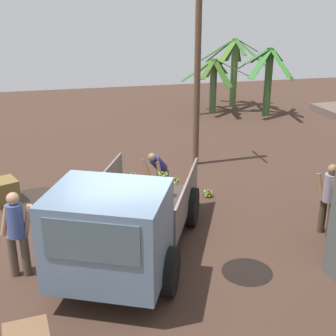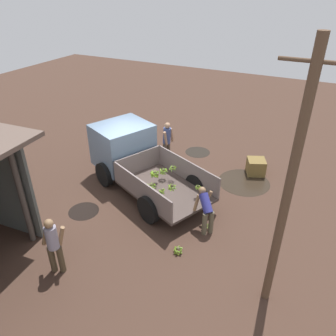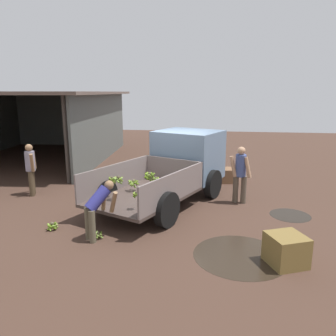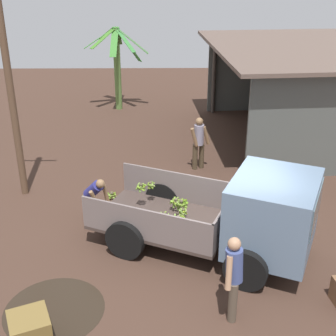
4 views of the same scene
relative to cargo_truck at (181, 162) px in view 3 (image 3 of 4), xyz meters
name	(u,v)px [view 3 (image 3 of 4)]	position (x,y,z in m)	size (l,w,h in m)	color
ground	(165,197)	(-0.41, 0.46, -1.07)	(36.00, 36.00, 0.00)	#422D23
mud_patch_0	(240,256)	(-3.89, -1.59, -1.07)	(1.89, 1.89, 0.01)	black
mud_patch_1	(111,188)	(0.30, 2.44, -1.07)	(0.98, 0.98, 0.01)	black
mud_patch_2	(290,215)	(-1.44, -3.08, -1.07)	(1.06, 1.06, 0.01)	black
cargo_truck	(181,162)	(0.00, 0.00, 0.00)	(5.17, 3.73, 2.00)	#433631
warehouse_shed	(40,109)	(5.26, 7.55, 1.34)	(10.25, 8.14, 3.23)	#515551
person_foreground_visitor	(240,172)	(-0.61, -1.79, -0.13)	(0.38, 0.66, 1.69)	brown
person_worker_loading	(98,206)	(-3.51, 1.50, -0.31)	(0.73, 0.80, 1.30)	brown
person_bystander_near_shed	(31,167)	(-0.73, 4.68, -0.16)	(0.65, 0.45, 1.65)	#473927
banana_bunch_on_ground_0	(52,226)	(-3.22, 2.76, -0.96)	(0.28, 0.28, 0.20)	brown
banana_bunch_on_ground_1	(98,235)	(-3.54, 1.51, -0.97)	(0.24, 0.25, 0.17)	brown
wooden_crate_0	(286,250)	(-4.09, -2.42, -0.77)	(0.66, 0.66, 0.59)	brown
wooden_crate_1	(228,175)	(1.72, -1.55, -0.82)	(0.64, 0.64, 0.50)	brown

